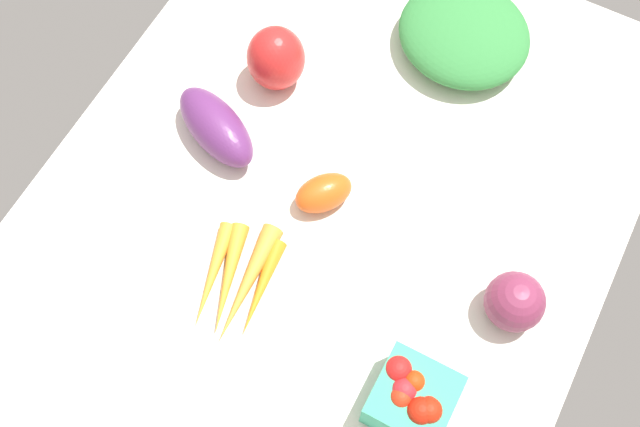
% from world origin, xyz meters
% --- Properties ---
extents(tablecloth, '(1.04, 0.76, 0.02)m').
position_xyz_m(tablecloth, '(0.00, 0.00, 0.01)').
color(tablecloth, silver).
rests_on(tablecloth, ground).
extents(leafy_greens_clump, '(0.25, 0.25, 0.06)m').
position_xyz_m(leafy_greens_clump, '(-0.35, 0.05, 0.05)').
color(leafy_greens_clump, '#307B38').
rests_on(leafy_greens_clump, tablecloth).
extents(eggplant, '(0.12, 0.16, 0.07)m').
position_xyz_m(eggplant, '(-0.04, -0.19, 0.05)').
color(eggplant, '#5D2962').
rests_on(eggplant, tablecloth).
extents(berry_basket, '(0.09, 0.09, 0.08)m').
position_xyz_m(berry_basket, '(0.17, 0.21, 0.06)').
color(berry_basket, '#39A07A').
rests_on(berry_basket, tablecloth).
extents(carrot_bunch, '(0.17, 0.11, 0.03)m').
position_xyz_m(carrot_bunch, '(0.13, -0.05, 0.03)').
color(carrot_bunch, orange).
rests_on(carrot_bunch, tablecloth).
extents(roma_tomato, '(0.09, 0.09, 0.05)m').
position_xyz_m(roma_tomato, '(-0.03, -0.01, 0.04)').
color(roma_tomato, '#DA5217').
rests_on(roma_tomato, tablecloth).
extents(bell_pepper_red, '(0.11, 0.11, 0.10)m').
position_xyz_m(bell_pepper_red, '(-0.17, -0.16, 0.07)').
color(bell_pepper_red, red).
rests_on(bell_pepper_red, tablecloth).
extents(red_onion_center, '(0.08, 0.08, 0.08)m').
position_xyz_m(red_onion_center, '(-0.00, 0.27, 0.06)').
color(red_onion_center, '#782B48').
rests_on(red_onion_center, tablecloth).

